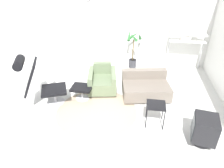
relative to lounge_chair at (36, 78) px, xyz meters
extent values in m
plane|color=silver|center=(1.39, -0.01, -0.73)|extent=(12.00, 12.00, 0.00)
cube|color=silver|center=(1.39, 3.07, 0.67)|extent=(12.00, 0.06, 2.80)
cylinder|color=black|center=(1.20, 3.03, 1.09)|extent=(0.26, 0.01, 0.26)
cylinder|color=white|center=(1.20, 3.03, 1.09)|extent=(0.24, 0.02, 0.24)
cube|color=black|center=(1.20, 3.01, 1.13)|extent=(0.01, 0.01, 0.07)
cylinder|color=tan|center=(1.44, -0.04, -0.73)|extent=(1.92, 1.92, 0.01)
cylinder|color=#BCBCC1|center=(0.32, 0.15, -0.72)|extent=(0.58, 0.58, 0.02)
cylinder|color=#BCBCC1|center=(0.32, 0.15, -0.55)|extent=(0.06, 0.06, 0.31)
cube|color=black|center=(0.32, 0.15, -0.36)|extent=(0.78, 0.78, 0.06)
cube|color=black|center=(-0.10, -0.05, 0.05)|extent=(0.59, 0.69, 0.78)
cylinder|color=black|center=(-0.26, -0.12, 0.43)|extent=(0.41, 0.57, 0.21)
cylinder|color=#BCBCC1|center=(0.94, 0.43, -0.72)|extent=(0.36, 0.36, 0.02)
cylinder|color=#BCBCC1|center=(0.94, 0.43, -0.57)|extent=(0.05, 0.05, 0.28)
cube|color=black|center=(0.94, 0.43, -0.40)|extent=(0.52, 0.44, 0.06)
cube|color=silver|center=(1.37, 0.94, -0.70)|extent=(0.73, 0.82, 0.06)
cube|color=#667556|center=(1.37, 0.94, -0.51)|extent=(0.66, 0.96, 0.32)
cube|color=#667556|center=(1.30, 1.28, -0.19)|extent=(0.52, 0.27, 0.32)
cube|color=#667556|center=(1.67, 1.00, -0.42)|extent=(0.29, 0.88, 0.50)
cube|color=#667556|center=(1.06, 0.88, -0.42)|extent=(0.29, 0.88, 0.50)
cube|color=black|center=(2.55, 0.84, -0.71)|extent=(1.20, 0.94, 0.05)
cube|color=#70665B|center=(2.55, 0.84, -0.52)|extent=(1.35, 1.09, 0.32)
cube|color=#70665B|center=(2.49, 1.17, -0.24)|extent=(1.21, 0.44, 0.25)
cube|color=black|center=(2.77, -0.26, -0.25)|extent=(0.40, 0.40, 0.02)
cylinder|color=black|center=(2.60, -0.44, -0.49)|extent=(0.02, 0.02, 0.47)
cylinder|color=black|center=(2.95, -0.44, -0.49)|extent=(0.02, 0.02, 0.47)
cylinder|color=black|center=(2.60, -0.08, -0.49)|extent=(0.02, 0.02, 0.47)
cylinder|color=black|center=(2.95, -0.08, -0.49)|extent=(0.02, 0.02, 0.47)
cylinder|color=black|center=(3.66, -0.70, -0.66)|extent=(0.31, 0.31, 0.14)
cube|color=black|center=(3.66, -0.70, -0.36)|extent=(0.48, 0.54, 0.47)
cube|color=#282D33|center=(3.46, -0.67, -0.36)|extent=(0.08, 0.42, 0.41)
cylinder|color=#333338|center=(2.06, 2.65, -0.59)|extent=(0.26, 0.26, 0.28)
cylinder|color=#382819|center=(2.06, 2.65, -0.46)|extent=(0.24, 0.24, 0.02)
cylinder|color=brown|center=(2.06, 2.65, -0.10)|extent=(0.04, 0.04, 0.70)
cone|color=#2D6B33|center=(2.25, 2.63, 0.38)|extent=(0.14, 0.43, 0.34)
cone|color=#2D6B33|center=(2.05, 2.79, 0.35)|extent=(0.33, 0.12, 0.28)
cone|color=#2D6B33|center=(1.91, 2.66, 0.39)|extent=(0.11, 0.37, 0.36)
cone|color=#2D6B33|center=(2.05, 2.52, 0.38)|extent=(0.33, 0.12, 0.32)
cylinder|color=#BCBCC1|center=(3.23, 2.84, 0.28)|extent=(0.03, 0.03, 2.02)
cylinder|color=#BCBCC1|center=(4.28, 2.84, 0.28)|extent=(0.03, 0.03, 2.02)
cube|color=white|center=(3.75, 2.72, 0.26)|extent=(1.12, 0.28, 0.02)
cube|color=white|center=(3.75, 2.72, 0.48)|extent=(1.12, 0.28, 0.02)
cube|color=beige|center=(3.68, 2.71, 0.36)|extent=(0.30, 0.24, 0.17)
cube|color=silver|center=(3.93, 2.71, 0.55)|extent=(0.46, 0.24, 0.12)
camera|label=1|loc=(2.45, -3.77, 2.16)|focal=32.00mm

